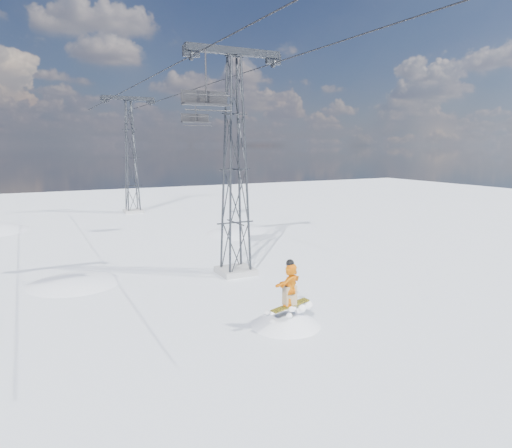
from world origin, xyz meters
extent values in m
plane|color=white|center=(0.00, 0.00, 0.00)|extent=(120.00, 120.00, 0.00)
sphere|color=white|center=(-7.00, 10.00, -7.65)|extent=(16.00, 16.00, 16.00)
sphere|color=white|center=(6.00, 18.00, -9.50)|extent=(20.00, 20.00, 20.00)
cube|color=#999999|center=(0.80, 8.00, 0.15)|extent=(1.80, 1.80, 0.30)
cube|color=#2A2D31|center=(0.80, 8.00, 11.25)|extent=(5.00, 0.35, 0.35)
cube|color=#2A2D31|center=(-1.40, 8.00, 11.05)|extent=(0.80, 0.25, 0.50)
cube|color=#2A2D31|center=(3.00, 8.00, 11.05)|extent=(0.80, 0.25, 0.50)
cube|color=#999999|center=(0.80, 33.00, 0.15)|extent=(1.80, 1.80, 0.30)
cube|color=#2A2D31|center=(0.80, 33.00, 11.25)|extent=(5.00, 0.35, 0.35)
cube|color=#2A2D31|center=(-1.40, 33.00, 11.05)|extent=(0.80, 0.25, 0.50)
cube|color=#2A2D31|center=(3.00, 33.00, 11.05)|extent=(0.80, 0.25, 0.50)
cylinder|color=black|center=(-1.40, 19.50, 10.85)|extent=(0.06, 51.00, 0.06)
cylinder|color=black|center=(3.00, 19.50, 10.85)|extent=(0.06, 51.00, 0.06)
sphere|color=white|center=(-0.43, 0.72, -1.75)|extent=(4.40, 4.40, 4.40)
cube|color=#A49415|center=(-0.43, 0.42, 0.88)|extent=(1.68, 0.59, 0.19)
imported|color=orange|center=(-0.43, 0.42, 1.70)|extent=(1.53, 1.10, 1.60)
cube|color=#967E5C|center=(-0.43, 0.42, 1.27)|extent=(0.55, 0.51, 0.73)
sphere|color=black|center=(-0.43, 0.42, 2.48)|extent=(0.30, 0.30, 0.30)
cylinder|color=black|center=(-1.40, 6.14, 9.67)|extent=(0.09, 0.09, 2.37)
cube|color=black|center=(-1.40, 6.14, 8.48)|extent=(2.15, 0.48, 0.09)
cube|color=black|center=(-1.40, 6.38, 8.81)|extent=(2.15, 0.06, 0.59)
cylinder|color=black|center=(-1.40, 5.87, 8.21)|extent=(2.15, 0.06, 0.06)
cylinder|color=black|center=(-1.40, 5.82, 8.86)|extent=(2.15, 0.05, 0.05)
cylinder|color=black|center=(3.00, 19.83, 9.64)|extent=(0.09, 0.09, 2.41)
cube|color=black|center=(3.00, 19.83, 8.44)|extent=(2.19, 0.49, 0.09)
cube|color=black|center=(3.00, 20.07, 8.77)|extent=(2.19, 0.07, 0.60)
cylinder|color=black|center=(3.00, 19.55, 8.16)|extent=(2.19, 0.07, 0.07)
cylinder|color=black|center=(3.00, 19.50, 8.82)|extent=(2.19, 0.05, 0.05)
camera|label=1|loc=(-8.85, -13.31, 6.69)|focal=32.00mm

